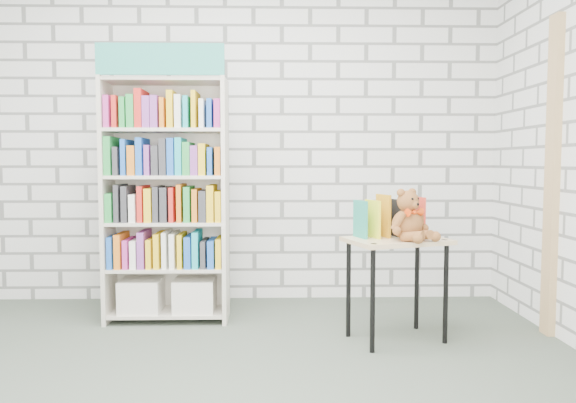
{
  "coord_description": "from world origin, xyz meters",
  "views": [
    {
      "loc": [
        0.4,
        -2.69,
        1.15
      ],
      "look_at": [
        0.49,
        0.95,
        0.89
      ],
      "focal_mm": 35.0,
      "sensor_mm": 36.0,
      "label": 1
    }
  ],
  "objects": [
    {
      "name": "ground",
      "position": [
        0.0,
        0.0,
        0.0
      ],
      "size": [
        4.5,
        4.5,
        0.0
      ],
      "primitive_type": "plane",
      "color": "#424C40",
      "rests_on": "ground"
    },
    {
      "name": "room_shell",
      "position": [
        0.0,
        0.0,
        1.78
      ],
      "size": [
        4.52,
        4.02,
        2.81
      ],
      "color": "silver",
      "rests_on": "ground"
    },
    {
      "name": "bookshelf",
      "position": [
        -0.37,
        1.36,
        0.89
      ],
      "size": [
        0.87,
        0.34,
        1.95
      ],
      "color": "beige",
      "rests_on": "ground"
    },
    {
      "name": "display_table",
      "position": [
        1.18,
        0.86,
        0.57
      ],
      "size": [
        0.72,
        0.6,
        0.66
      ],
      "color": "tan",
      "rests_on": "ground"
    },
    {
      "name": "table_books",
      "position": [
        1.15,
        0.95,
        0.79
      ],
      "size": [
        0.47,
        0.31,
        0.26
      ],
      "color": "teal",
      "rests_on": "display_table"
    },
    {
      "name": "teddy_bear",
      "position": [
        1.25,
        0.78,
        0.79
      ],
      "size": [
        0.31,
        0.3,
        0.33
      ],
      "color": "brown",
      "rests_on": "display_table"
    },
    {
      "name": "door_trim",
      "position": [
        2.23,
        0.95,
        1.05
      ],
      "size": [
        0.05,
        0.12,
        2.1
      ],
      "primitive_type": "cube",
      "color": "tan",
      "rests_on": "ground"
    }
  ]
}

